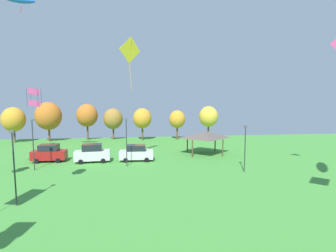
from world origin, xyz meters
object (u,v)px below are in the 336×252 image
parked_car_second_from_left (92,153)px  light_post_0 (245,146)px  parked_car_third_from_left (136,153)px  treeline_tree_6 (209,117)px  light_post_2 (14,164)px  treeline_tree_4 (142,118)px  park_pavilion (205,135)px  light_post_1 (33,142)px  treeline_tree_0 (14,120)px  parked_car_leftmost (49,153)px  kite_flying_1 (20,0)px  treeline_tree_1 (48,116)px  treeline_tree_5 (177,119)px  treeline_tree_3 (113,119)px  treeline_tree_2 (87,115)px  kite_flying_9 (34,97)px  kite_flying_8 (130,51)px  light_post_3 (126,139)px

parked_car_second_from_left → light_post_0: bearing=-24.5°
parked_car_third_from_left → treeline_tree_6: 23.04m
light_post_2 → treeline_tree_4: size_ratio=0.95×
park_pavilion → light_post_1: light_post_1 is taller
light_post_2 → treeline_tree_6: size_ratio=0.90×
treeline_tree_0 → parked_car_leftmost: bearing=-54.6°
light_post_1 → light_post_2: (2.61, -10.90, 0.03)m
kite_flying_1 → parked_car_third_from_left: (14.17, -0.04, -19.88)m
treeline_tree_1 → treeline_tree_6: size_ratio=1.13×
parked_car_leftmost → treeline_tree_5: bearing=38.5°
park_pavilion → treeline_tree_5: 14.45m
parked_car_second_from_left → parked_car_third_from_left: bearing=-4.3°
treeline_tree_3 → treeline_tree_5: 13.37m
parked_car_second_from_left → treeline_tree_2: (-4.13, 19.32, 3.86)m
treeline_tree_0 → parked_car_third_from_left: bearing=-36.5°
parked_car_leftmost → treeline_tree_4: size_ratio=0.68×
park_pavilion → treeline_tree_1: 31.96m
light_post_2 → treeline_tree_5: bearing=60.0°
kite_flying_1 → park_pavilion: kite_flying_1 is taller
light_post_1 → treeline_tree_0: treeline_tree_0 is taller
parked_car_second_from_left → light_post_0: 20.17m
parked_car_second_from_left → park_pavilion: park_pavilion is taller
kite_flying_9 → treeline_tree_3: 31.30m
light_post_1 → treeline_tree_0: size_ratio=0.90×
parked_car_third_from_left → light_post_1: light_post_1 is taller
kite_flying_9 → treeline_tree_0: size_ratio=0.24×
parked_car_third_from_left → treeline_tree_1: (-17.48, 18.40, 3.97)m
parked_car_third_from_left → treeline_tree_2: treeline_tree_2 is taller
kite_flying_8 → light_post_0: 18.50m
treeline_tree_0 → park_pavilion: bearing=-22.7°
light_post_1 → treeline_tree_0: bearing=118.6°
kite_flying_9 → light_post_1: bearing=112.9°
kite_flying_9 → treeline_tree_2: bearing=92.3°
light_post_0 → light_post_3: 14.70m
kite_flying_9 → parked_car_leftmost: size_ratio=0.37×
treeline_tree_0 → treeline_tree_1: (6.23, 0.87, 0.56)m
treeline_tree_5 → parked_car_third_from_left: bearing=-115.8°
light_post_1 → kite_flying_9: bearing=-67.1°
kite_flying_9 → parked_car_third_from_left: bearing=52.5°
treeline_tree_5 → treeline_tree_4: bearing=179.6°
treeline_tree_6 → parked_car_third_from_left: bearing=-131.3°
parked_car_leftmost → light_post_2: (2.19, -15.10, 2.37)m
kite_flying_9 → treeline_tree_6: (23.88, 28.66, -4.11)m
kite_flying_8 → treeline_tree_4: size_ratio=1.00×
light_post_2 → light_post_3: size_ratio=1.01×
parked_car_third_from_left → treeline_tree_3: treeline_tree_3 is taller
kite_flying_8 → treeline_tree_5: kite_flying_8 is taller
kite_flying_9 → park_pavilion: (19.45, 14.77, -5.82)m
parked_car_third_from_left → treeline_tree_0: 29.68m
parked_car_third_from_left → park_pavilion: 11.22m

